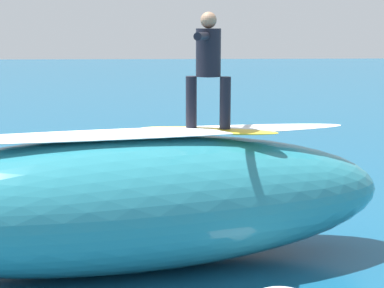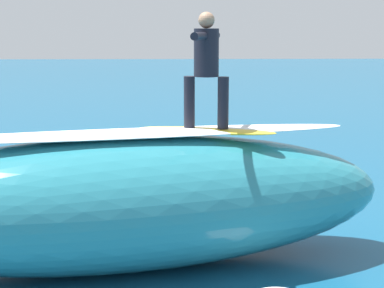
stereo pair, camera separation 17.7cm
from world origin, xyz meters
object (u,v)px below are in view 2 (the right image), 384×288
surfboard_riding (206,131)px  surfer_paddling (186,188)px  surfboard_paddling (182,195)px  surfer_riding (206,61)px

surfboard_riding → surfer_paddling: size_ratio=1.23×
surfboard_paddling → surfer_paddling: (-0.07, 0.12, 0.18)m
surfboard_riding → surfboard_paddling: 4.01m
surfboard_paddling → surfer_paddling: bearing=180.0°
surfboard_riding → surfer_riding: bearing=-120.1°
surfboard_riding → surfer_paddling: (0.23, -3.36, -1.79)m
surfboard_riding → surfer_riding: surfer_riding is taller
surfer_riding → surfboard_paddling: bearing=-70.2°
surfboard_paddling → surfer_paddling: 0.23m
surfboard_paddling → surfer_paddling: surfer_paddling is taller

